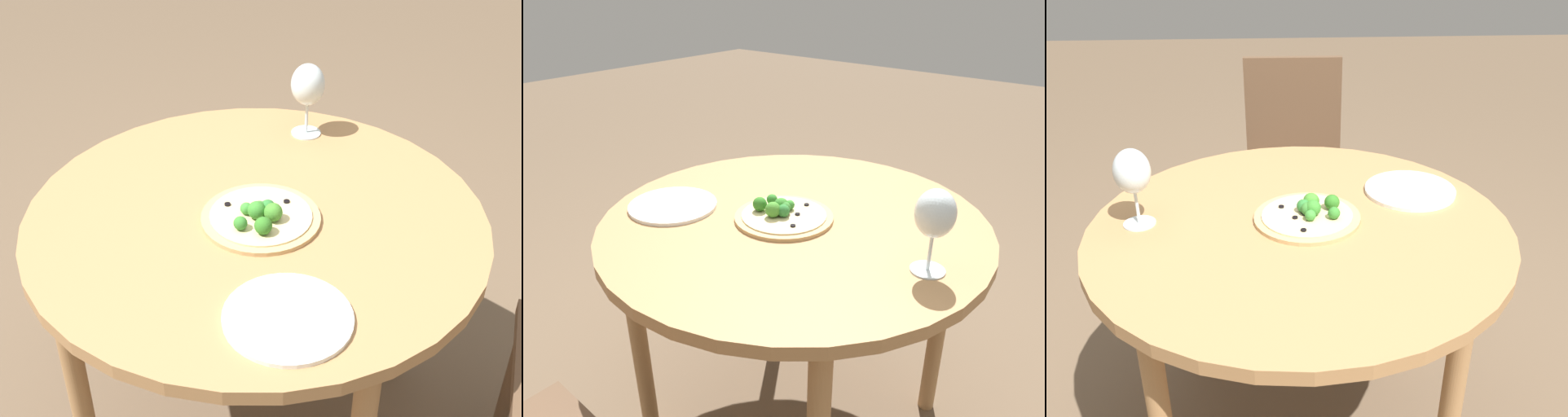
% 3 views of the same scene
% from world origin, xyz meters
% --- Properties ---
extents(dining_table, '(1.03, 1.03, 0.72)m').
position_xyz_m(dining_table, '(0.00, 0.00, 0.65)').
color(dining_table, '#A87A4C').
rests_on(dining_table, ground_plane).
extents(chair, '(0.41, 0.41, 0.90)m').
position_xyz_m(chair, '(0.02, 0.87, 0.50)').
color(chair, brown).
rests_on(chair, ground_plane).
extents(pizza, '(0.26, 0.26, 0.06)m').
position_xyz_m(pizza, '(0.02, 0.02, 0.74)').
color(pizza, tan).
rests_on(pizza, dining_table).
extents(wine_glass, '(0.09, 0.09, 0.20)m').
position_xyz_m(wine_glass, '(-0.39, 0.02, 0.86)').
color(wine_glass, silver).
rests_on(wine_glass, dining_table).
extents(plate_near, '(0.24, 0.24, 0.01)m').
position_xyz_m(plate_near, '(0.31, 0.16, 0.73)').
color(plate_near, white).
rests_on(plate_near, dining_table).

